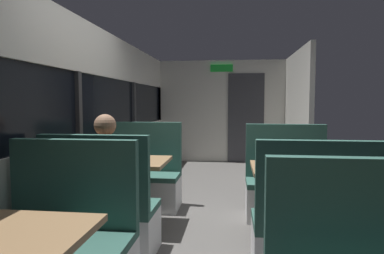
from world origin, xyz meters
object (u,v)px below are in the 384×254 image
dining_table_rear_aisle (299,177)px  bench_rear_aisle_facing_entry (287,190)px  coffee_cup_primary (319,164)px  bench_rear_aisle_facing_end (315,237)px  bench_mid_window_facing_entry (143,182)px  seated_passenger (105,194)px  bench_near_window_facing_entry (65,253)px  dining_table_mid_window (126,169)px  bench_mid_window_facing_end (102,219)px

dining_table_rear_aisle → bench_rear_aisle_facing_entry: bench_rear_aisle_facing_entry is taller
dining_table_rear_aisle → coffee_cup_primary: coffee_cup_primary is taller
dining_table_rear_aisle → bench_rear_aisle_facing_end: bearing=-90.0°
bench_rear_aisle_facing_end → bench_rear_aisle_facing_entry: bearing=90.0°
bench_mid_window_facing_entry → seated_passenger: 1.34m
bench_rear_aisle_facing_entry → coffee_cup_primary: bearing=-77.7°
coffee_cup_primary → bench_mid_window_facing_entry: bearing=153.6°
bench_near_window_facing_entry → bench_mid_window_facing_entry: bearing=90.0°
dining_table_rear_aisle → bench_rear_aisle_facing_entry: (0.00, 0.70, -0.31)m
bench_mid_window_facing_entry → dining_table_mid_window: bearing=-90.0°
bench_rear_aisle_facing_entry → seated_passenger: 2.13m
bench_near_window_facing_entry → dining_table_mid_window: (0.00, 1.38, 0.31)m
bench_mid_window_facing_end → dining_table_rear_aisle: bearing=15.6°
bench_near_window_facing_entry → seated_passenger: size_ratio=0.87×
dining_table_mid_window → bench_near_window_facing_entry: bearing=-90.0°
bench_near_window_facing_entry → coffee_cup_primary: (1.96, 1.11, 0.46)m
bench_mid_window_facing_end → dining_table_rear_aisle: size_ratio=1.22×
seated_passenger → coffee_cup_primary: size_ratio=14.00×
bench_mid_window_facing_end → bench_rear_aisle_facing_entry: (1.79, 1.20, 0.00)m
bench_rear_aisle_facing_end → bench_near_window_facing_entry: bearing=-164.9°
bench_mid_window_facing_end → bench_mid_window_facing_entry: (0.00, 1.40, 0.00)m
bench_rear_aisle_facing_end → seated_passenger: bearing=171.3°
bench_near_window_facing_entry → bench_rear_aisle_facing_end: bearing=15.1°
dining_table_mid_window → coffee_cup_primary: (1.96, -0.27, 0.15)m
bench_rear_aisle_facing_end → coffee_cup_primary: 0.80m
dining_table_mid_window → bench_rear_aisle_facing_entry: 1.88m
bench_near_window_facing_entry → bench_rear_aisle_facing_entry: bearing=46.4°
bench_mid_window_facing_end → dining_table_rear_aisle: (1.79, 0.50, 0.31)m
seated_passenger → coffee_cup_primary: 2.01m
bench_mid_window_facing_end → seated_passenger: seated_passenger is taller
bench_mid_window_facing_entry → bench_rear_aisle_facing_entry: bearing=-6.4°
bench_mid_window_facing_entry → bench_rear_aisle_facing_end: (1.79, -1.60, 0.00)m
bench_near_window_facing_entry → coffee_cup_primary: 2.30m
dining_table_mid_window → seated_passenger: 0.64m
bench_mid_window_facing_entry → bench_rear_aisle_facing_entry: same height
bench_near_window_facing_entry → bench_mid_window_facing_end: 0.68m
bench_rear_aisle_facing_entry → seated_passenger: size_ratio=0.87×
dining_table_rear_aisle → seated_passenger: 1.84m
seated_passenger → coffee_cup_primary: bearing=10.3°
bench_near_window_facing_entry → coffee_cup_primary: size_ratio=12.22×
bench_near_window_facing_entry → coffee_cup_primary: bench_near_window_facing_entry is taller
dining_table_rear_aisle → dining_table_mid_window: bearing=173.6°
dining_table_mid_window → bench_mid_window_facing_end: size_ratio=0.82×
bench_near_window_facing_entry → bench_mid_window_facing_end: size_ratio=1.00×
dining_table_rear_aisle → bench_rear_aisle_facing_entry: 0.77m
bench_near_window_facing_entry → bench_rear_aisle_facing_entry: size_ratio=1.00×
bench_mid_window_facing_end → dining_table_rear_aisle: 1.88m
bench_rear_aisle_facing_end → seated_passenger: (-1.79, 0.27, 0.21)m
bench_mid_window_facing_end → bench_mid_window_facing_entry: 1.40m
bench_rear_aisle_facing_end → coffee_cup_primary: bearing=75.1°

